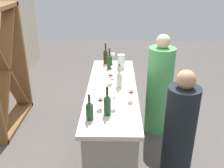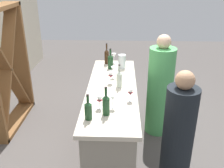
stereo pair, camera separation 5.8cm
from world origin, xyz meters
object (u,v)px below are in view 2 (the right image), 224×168
Objects in this scene: wine_bottle_leftmost_olive_green at (88,110)px; wine_glass_near_left at (130,92)px; wine_glass_far_right at (99,100)px; wine_glass_near_center at (113,98)px; wine_glass_far_center at (111,75)px; wine_glass_far_left at (114,56)px; wine_bottle_rightmost_amber_brown at (107,56)px; wine_bottle_second_left_olive_green at (106,104)px; wine_glass_near_right at (113,69)px; wine_rack at (6,69)px; wine_bottle_center_clear_pale at (119,79)px; person_center_guest at (178,136)px; wine_bottle_second_right_olive_green at (110,61)px; water_pitcher at (122,62)px; person_left_guest at (160,90)px.

wine_glass_near_left is (0.42, -0.44, 0.00)m from wine_bottle_leftmost_olive_green.
wine_glass_near_center is at bearing -82.64° from wine_glass_far_right.
wine_glass_far_left is at bearing -1.06° from wine_glass_far_center.
wine_bottle_rightmost_amber_brown reaches higher than wine_glass_far_center.
wine_bottle_second_left_olive_green reaches higher than wine_glass_near_right.
wine_rack is 6.02× the size of wine_bottle_center_clear_pale.
wine_glass_far_right is (-0.56, 0.21, -0.02)m from wine_bottle_center_clear_pale.
wine_rack is 1.31× the size of person_center_guest.
wine_bottle_leftmost_olive_green is 1.69m from wine_bottle_rightmost_amber_brown.
wine_bottle_leftmost_olive_green reaches higher than wine_glass_far_right.
wine_bottle_second_right_olive_green is 1.97× the size of wine_glass_far_left.
wine_rack is at bearing 56.65° from wine_glass_near_center.
wine_glass_far_center reaches higher than wine_glass_near_left.
water_pitcher is 1.56m from person_center_guest.
wine_bottle_center_clear_pale is at bearing 177.28° from water_pitcher.
wine_bottle_second_right_olive_green is at bearing -12.97° from person_left_guest.
person_center_guest is (-0.30, -0.53, -0.38)m from wine_glass_near_left.
wine_rack is 1.69m from wine_glass_far_center.
water_pitcher is at bearing -2.72° from wine_bottle_center_clear_pale.
wine_rack is 8.73× the size of water_pitcher.
wine_bottle_second_left_olive_green is 1.49× the size of water_pitcher.
wine_glass_near_left is (-1.27, -0.35, -0.02)m from wine_bottle_rightmost_amber_brown.
wine_glass_far_right is (-1.46, -0.01, -0.03)m from wine_bottle_rightmost_amber_brown.
wine_rack is at bearing 82.13° from wine_glass_near_right.
person_center_guest is (-0.13, -0.72, -0.39)m from wine_glass_near_center.
wine_bottle_second_right_olive_green is 0.27m from wine_glass_far_left.
person_center_guest is (-0.11, -0.87, -0.38)m from wine_glass_far_right.
wine_glass_near_right is at bearing 13.26° from person_left_guest.
wine_rack is at bearing 52.07° from wine_bottle_second_left_olive_green.
wine_glass_near_left is at bearing -174.69° from water_pitcher.
wine_glass_near_right is 0.21m from wine_glass_far_center.
wine_glass_far_center is (0.92, -0.19, 0.01)m from wine_bottle_leftmost_olive_green.
wine_bottle_center_clear_pale reaches higher than wine_glass_near_left.
wine_bottle_rightmost_amber_brown is 2.08× the size of wine_glass_far_left.
wine_rack is at bearing 53.77° from wine_glass_far_right.
wine_bottle_rightmost_amber_brown is at bearing 110.42° from wine_glass_far_left.
wine_bottle_rightmost_amber_brown reaches higher than wine_bottle_second_left_olive_green.
wine_bottle_second_left_olive_green reaches higher than water_pitcher.
wine_glass_near_center is at bearing -2.52° from person_center_guest.
wine_bottle_second_left_olive_green is 0.70m from wine_bottle_center_clear_pale.
wine_bottle_leftmost_olive_green is at bearing 173.31° from wine_glass_far_left.
wine_bottle_second_left_olive_green reaches higher than wine_bottle_leftmost_olive_green.
person_center_guest is at bearing -88.37° from wine_bottle_second_left_olive_green.
water_pitcher is at bearing -17.84° from wine_glass_near_right.
wine_glass_far_left is (1.64, -0.03, -0.00)m from wine_bottle_second_left_olive_green.
person_center_guest reaches higher than wine_bottle_second_right_olive_green.
water_pitcher is (0.58, -0.15, -0.01)m from wine_glass_far_center.
wine_bottle_center_clear_pale reaches higher than wine_glass_far_left.
wine_bottle_second_left_olive_green is 1.98× the size of wine_glass_near_right.
wine_bottle_second_right_olive_green is (1.37, 0.02, 0.00)m from wine_bottle_second_left_olive_green.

